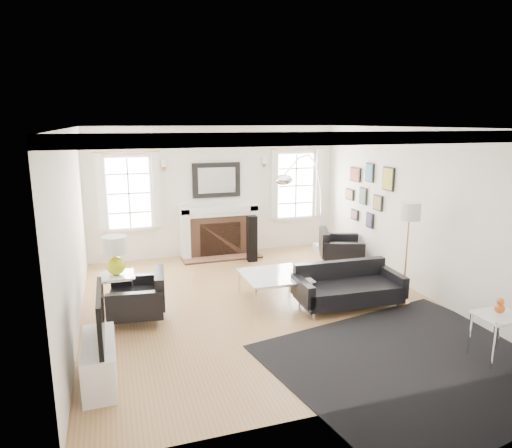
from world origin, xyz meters
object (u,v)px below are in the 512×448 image
object	(u,v)px
armchair_left	(140,298)
coffee_table	(274,276)
fireplace	(219,231)
gourd_lamp	(115,253)
armchair_right	(338,249)
arc_floor_lamp	(304,204)
sofa	(347,288)

from	to	relation	value
armchair_left	coffee_table	size ratio (longest dim) A/B	0.96
fireplace	gourd_lamp	world-z (taller)	gourd_lamp
armchair_right	gourd_lamp	world-z (taller)	gourd_lamp
armchair_left	coffee_table	distance (m)	2.14
armchair_right	fireplace	bearing A→B (deg)	145.89
arc_floor_lamp	fireplace	bearing A→B (deg)	144.42
armchair_right	gourd_lamp	distance (m)	4.49
sofa	coffee_table	distance (m)	1.18
fireplace	gourd_lamp	xyz separation A→B (m)	(-2.20, -2.42, 0.39)
armchair_right	arc_floor_lamp	distance (m)	1.17
fireplace	armchair_left	bearing A→B (deg)	-123.06
arc_floor_lamp	coffee_table	bearing A→B (deg)	-126.40
fireplace	armchair_left	world-z (taller)	fireplace
sofa	arc_floor_lamp	size ratio (longest dim) A/B	0.74
sofa	armchair_right	bearing A→B (deg)	65.84
fireplace	arc_floor_lamp	distance (m)	2.00
sofa	armchair_left	size ratio (longest dim) A/B	1.77
arc_floor_lamp	sofa	bearing A→B (deg)	-95.88
armchair_left	coffee_table	world-z (taller)	armchair_left
armchair_left	gourd_lamp	world-z (taller)	gourd_lamp
sofa	arc_floor_lamp	world-z (taller)	arc_floor_lamp
armchair_left	gourd_lamp	size ratio (longest dim) A/B	1.59
gourd_lamp	armchair_right	bearing A→B (deg)	12.58
fireplace	arc_floor_lamp	world-z (taller)	arc_floor_lamp
arc_floor_lamp	gourd_lamp	bearing A→B (deg)	-160.30
armchair_right	arc_floor_lamp	xyz separation A→B (m)	(-0.62, 0.36, 0.92)
sofa	armchair_left	bearing A→B (deg)	171.76
sofa	armchair_right	distance (m)	2.09
arc_floor_lamp	armchair_right	bearing A→B (deg)	-30.30
coffee_table	arc_floor_lamp	world-z (taller)	arc_floor_lamp
fireplace	armchair_right	xyz separation A→B (m)	(2.14, -1.45, -0.20)
fireplace	arc_floor_lamp	xyz separation A→B (m)	(1.52, -1.09, 0.72)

